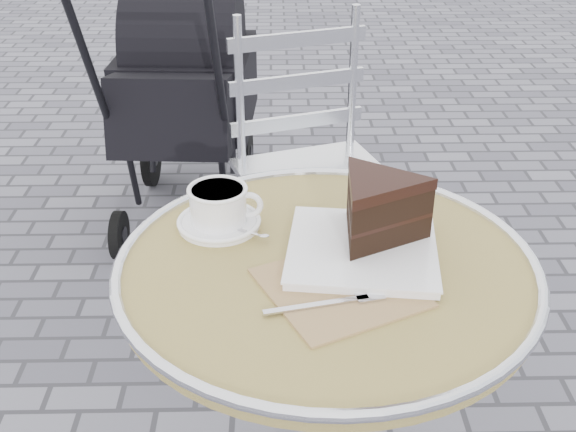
{
  "coord_description": "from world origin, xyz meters",
  "views": [
    {
      "loc": [
        -0.09,
        -1.01,
        1.4
      ],
      "look_at": [
        -0.06,
        0.08,
        0.78
      ],
      "focal_mm": 45.0,
      "sensor_mm": 36.0,
      "label": 1
    }
  ],
  "objects_px": {
    "cafe_table": "(324,340)",
    "baby_stroller": "(185,104)",
    "cake_plate_set": "(373,218)",
    "cappuccino_set": "(219,209)",
    "bistro_chair": "(307,137)"
  },
  "relations": [
    {
      "from": "cappuccino_set",
      "to": "baby_stroller",
      "type": "height_order",
      "value": "baby_stroller"
    },
    {
      "from": "cake_plate_set",
      "to": "bistro_chair",
      "type": "height_order",
      "value": "bistro_chair"
    },
    {
      "from": "cafe_table",
      "to": "baby_stroller",
      "type": "relative_size",
      "value": 0.75
    },
    {
      "from": "bistro_chair",
      "to": "baby_stroller",
      "type": "xyz_separation_m",
      "value": [
        -0.42,
        0.6,
        -0.12
      ]
    },
    {
      "from": "cappuccino_set",
      "to": "bistro_chair",
      "type": "distance_m",
      "value": 0.83
    },
    {
      "from": "cafe_table",
      "to": "bistro_chair",
      "type": "relative_size",
      "value": 0.81
    },
    {
      "from": "cafe_table",
      "to": "cappuccino_set",
      "type": "xyz_separation_m",
      "value": [
        -0.19,
        0.13,
        0.2
      ]
    },
    {
      "from": "cafe_table",
      "to": "cake_plate_set",
      "type": "distance_m",
      "value": 0.24
    },
    {
      "from": "cafe_table",
      "to": "bistro_chair",
      "type": "height_order",
      "value": "bistro_chair"
    },
    {
      "from": "cafe_table",
      "to": "baby_stroller",
      "type": "height_order",
      "value": "baby_stroller"
    },
    {
      "from": "cafe_table",
      "to": "cake_plate_set",
      "type": "bearing_deg",
      "value": 28.34
    },
    {
      "from": "cake_plate_set",
      "to": "bistro_chair",
      "type": "xyz_separation_m",
      "value": [
        -0.07,
        0.87,
        -0.23
      ]
    },
    {
      "from": "cafe_table",
      "to": "cappuccino_set",
      "type": "height_order",
      "value": "cappuccino_set"
    },
    {
      "from": "cafe_table",
      "to": "cake_plate_set",
      "type": "relative_size",
      "value": 1.94
    },
    {
      "from": "cafe_table",
      "to": "cake_plate_set",
      "type": "height_order",
      "value": "cake_plate_set"
    }
  ]
}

